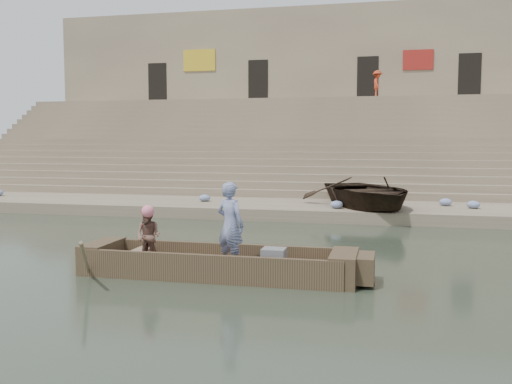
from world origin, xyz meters
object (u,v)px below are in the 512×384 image
(main_rowboat, at_px, (217,271))
(standing_man, at_px, (230,225))
(television, at_px, (273,258))
(pedestrian, at_px, (377,84))
(beached_rowboat, at_px, (367,192))
(rowing_man, at_px, (148,236))

(main_rowboat, relative_size, standing_man, 2.91)
(television, xyz_separation_m, pedestrian, (1.47, 23.85, 5.59))
(beached_rowboat, xyz_separation_m, pedestrian, (0.01, 14.49, 5.07))
(television, bearing_deg, standing_man, -170.13)
(main_rowboat, xyz_separation_m, television, (1.16, -0.00, 0.31))
(beached_rowboat, bearing_deg, main_rowboat, -130.36)
(pedestrian, bearing_deg, rowing_man, 167.68)
(standing_man, relative_size, beached_rowboat, 0.33)
(main_rowboat, height_order, rowing_man, rowing_man)
(standing_man, height_order, rowing_man, standing_man)
(beached_rowboat, bearing_deg, pedestrian, 65.29)
(pedestrian, bearing_deg, television, 173.71)
(standing_man, distance_m, television, 1.08)
(rowing_man, distance_m, pedestrian, 24.91)
(main_rowboat, bearing_deg, beached_rowboat, 74.32)
(television, bearing_deg, pedestrian, 86.47)
(main_rowboat, distance_m, television, 1.20)
(rowing_man, height_order, beached_rowboat, beached_rowboat)
(main_rowboat, distance_m, standing_man, 1.03)
(pedestrian, bearing_deg, standing_man, 171.75)
(television, bearing_deg, beached_rowboat, 81.10)
(pedestrian, bearing_deg, main_rowboat, 170.95)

